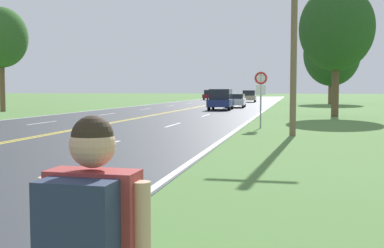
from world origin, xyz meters
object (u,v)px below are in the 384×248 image
(tree_behind_sign, at_px, (332,54))
(car_maroon_sedan_horizon, at_px, (211,95))
(car_dark_blue_van_mid_far, at_px, (221,99))
(traffic_sign, at_px, (261,85))
(tree_mid_treeline, at_px, (337,29))
(car_champagne_hatchback_distant, at_px, (249,96))
(tree_left_verge, at_px, (1,38))
(car_white_hatchback_receding, at_px, (236,100))

(tree_behind_sign, xyz_separation_m, car_maroon_sedan_horizon, (-17.97, 17.62, -5.21))
(car_dark_blue_van_mid_far, bearing_deg, traffic_sign, 11.37)
(tree_mid_treeline, bearing_deg, car_champagne_hatchback_distant, 104.41)
(tree_left_verge, distance_m, tree_mid_treeline, 25.37)
(tree_mid_treeline, bearing_deg, traffic_sign, -111.26)
(traffic_sign, distance_m, car_maroon_sedan_horizon, 57.94)
(car_white_hatchback_receding, bearing_deg, car_maroon_sedan_horizon, -168.22)
(car_white_hatchback_receding, bearing_deg, tree_behind_sign, 143.33)
(car_dark_blue_van_mid_far, xyz_separation_m, car_white_hatchback_receding, (0.60, 5.69, -0.22))
(car_dark_blue_van_mid_far, distance_m, car_maroon_sedan_horizon, 38.55)
(tree_behind_sign, height_order, tree_mid_treeline, tree_behind_sign)
(traffic_sign, height_order, car_maroon_sedan_horizon, traffic_sign)
(tree_left_verge, height_order, car_champagne_hatchback_distant, tree_left_verge)
(tree_mid_treeline, xyz_separation_m, car_champagne_hatchback_distant, (-8.67, 33.74, -4.82))
(tree_behind_sign, distance_m, car_champagne_hatchback_distant, 12.79)
(tree_behind_sign, bearing_deg, traffic_sign, -98.56)
(traffic_sign, xyz_separation_m, tree_behind_sign, (5.88, 39.03, 4.10))
(tree_mid_treeline, xyz_separation_m, car_dark_blue_van_mid_far, (-8.76, 8.33, -4.73))
(tree_behind_sign, xyz_separation_m, car_champagne_hatchback_distant, (-10.46, 5.22, -5.19))
(tree_left_verge, relative_size, car_dark_blue_van_mid_far, 1.74)
(traffic_sign, xyz_separation_m, car_dark_blue_van_mid_far, (-4.67, 18.83, -1.01))
(tree_left_verge, height_order, car_maroon_sedan_horizon, tree_left_verge)
(car_maroon_sedan_horizon, bearing_deg, tree_behind_sign, -133.34)
(tree_behind_sign, bearing_deg, car_white_hatchback_receding, -124.43)
(car_maroon_sedan_horizon, bearing_deg, traffic_sign, -166.84)
(car_maroon_sedan_horizon, bearing_deg, tree_left_verge, 169.49)
(car_champagne_hatchback_distant, relative_size, car_maroon_sedan_horizon, 0.87)
(tree_left_verge, relative_size, car_champagne_hatchback_distant, 1.93)
(tree_left_verge, distance_m, car_white_hatchback_receding, 21.69)
(tree_behind_sign, height_order, car_white_hatchback_receding, tree_behind_sign)
(traffic_sign, relative_size, car_maroon_sedan_horizon, 0.53)
(tree_left_verge, bearing_deg, traffic_sign, -30.02)
(tree_behind_sign, distance_m, tree_mid_treeline, 28.59)
(tree_left_verge, bearing_deg, tree_mid_treeline, -3.98)
(car_white_hatchback_receding, relative_size, car_champagne_hatchback_distant, 0.95)
(tree_left_verge, height_order, car_dark_blue_van_mid_far, tree_left_verge)
(traffic_sign, xyz_separation_m, car_white_hatchback_receding, (-4.07, 24.52, -1.23))
(traffic_sign, relative_size, car_dark_blue_van_mid_far, 0.55)
(tree_behind_sign, distance_m, car_white_hatchback_receding, 18.38)
(car_champagne_hatchback_distant, bearing_deg, tree_mid_treeline, 11.96)
(tree_left_verge, relative_size, tree_behind_sign, 0.83)
(tree_mid_treeline, bearing_deg, car_white_hatchback_receding, 120.19)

